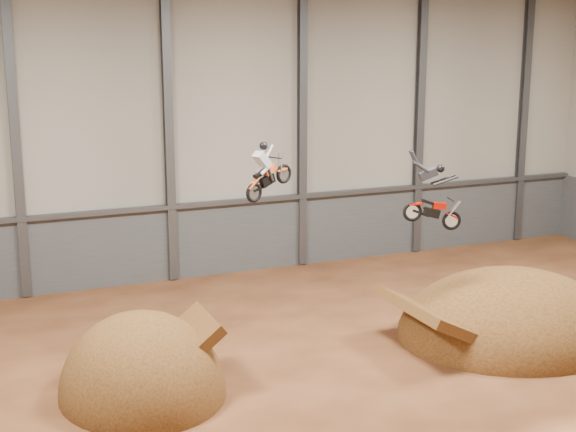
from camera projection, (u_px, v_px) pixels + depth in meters
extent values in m
plane|color=#4C2714|center=(391.00, 391.00, 26.04)|extent=(40.00, 40.00, 0.00)
cube|color=#A09A8E|center=(236.00, 129.00, 38.01)|extent=(40.00, 0.10, 14.00)
cube|color=#4B4E52|center=(238.00, 237.00, 39.06)|extent=(39.80, 0.18, 3.50)
cube|color=#47494F|center=(239.00, 201.00, 38.53)|extent=(39.80, 0.35, 0.20)
cube|color=#47494F|center=(15.00, 140.00, 34.03)|extent=(0.40, 0.36, 13.90)
cube|color=#47494F|center=(169.00, 133.00, 36.56)|extent=(0.40, 0.36, 13.90)
cube|color=#47494F|center=(302.00, 127.00, 39.09)|extent=(0.40, 0.36, 13.90)
cube|color=#47494F|center=(419.00, 121.00, 41.62)|extent=(0.40, 0.36, 13.90)
cube|color=#47494F|center=(523.00, 116.00, 44.15)|extent=(0.40, 0.36, 13.90)
ellipsoid|color=#432610|center=(143.00, 393.00, 25.92)|extent=(5.31, 6.12, 5.31)
ellipsoid|color=#432610|center=(509.00, 335.00, 30.95)|extent=(8.86, 7.83, 5.11)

